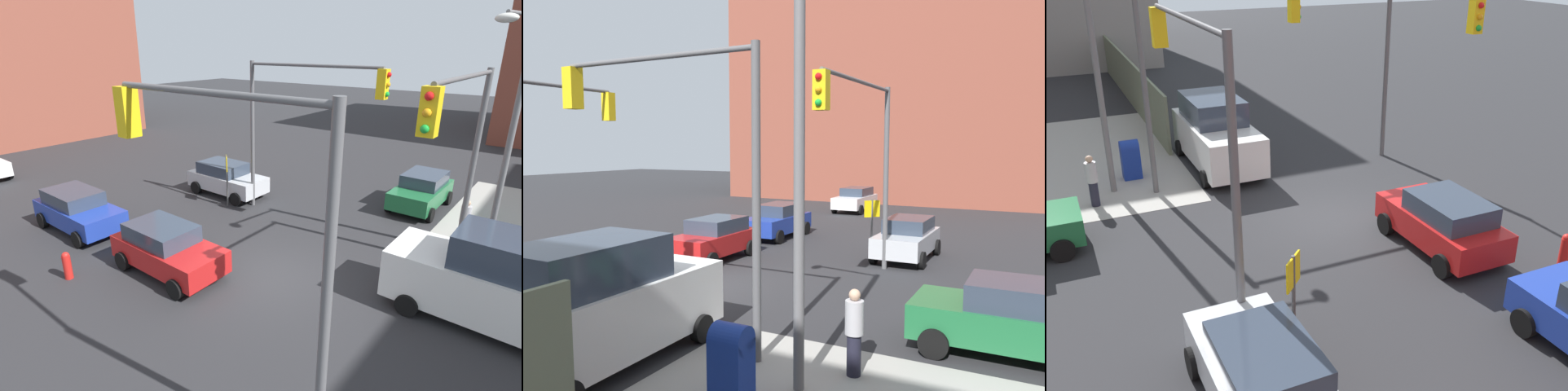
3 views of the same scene
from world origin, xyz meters
The scene contains 14 objects.
ground_plane centered at (0.00, 0.00, 0.00)m, with size 120.00×120.00×0.00m, color #28282B.
traffic_signal_nw_corner centered at (-2.12, 4.50, 4.67)m, with size 6.16×0.36×6.50m.
traffic_signal_se_corner centered at (2.59, -4.50, 4.60)m, with size 5.06×0.36×6.50m.
traffic_signal_ne_corner centered at (4.50, 2.38, 4.64)m, with size 0.36×5.56×6.50m.
street_lamp_corner centered at (5.14, 5.43, 4.70)m, with size 0.74×2.65×8.00m.
warning_sign_two_way centered at (-5.40, 3.72, 1.64)m, with size 0.48×0.48×2.40m.
mailbox_blue centered at (6.20, 5.00, 0.76)m, with size 0.56×0.64×1.43m.
fire_hydrant centered at (-5.00, -4.20, 0.49)m, with size 0.26×0.26×0.94m.
sedan_blue centered at (-8.31, -2.00, 0.84)m, with size 4.16×2.02×1.62m.
hatchback_silver centered at (-6.49, 4.81, 0.84)m, with size 3.96×2.02×1.62m.
coupe_red centered at (-2.85, -1.86, 0.84)m, with size 3.93×2.02×1.62m.
hatchback_green centered at (1.74, 9.10, 0.84)m, with size 2.02×3.89×1.62m.
van_white_delivery centered at (6.13, 1.80, 1.28)m, with size 5.40×2.32×2.62m.
pedestrian_crossing centered at (4.20, 6.50, 0.90)m, with size 0.36×0.36×1.73m.
Camera 1 is at (7.01, -9.20, 7.10)m, focal length 28.00 mm.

